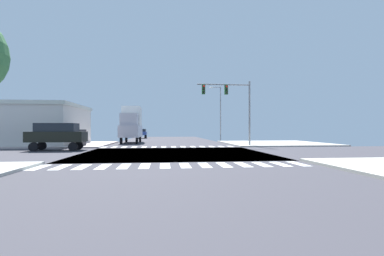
% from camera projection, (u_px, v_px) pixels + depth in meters
% --- Properties ---
extents(ground, '(90.00, 90.00, 0.05)m').
position_uv_depth(ground, '(174.00, 153.00, 21.04)').
color(ground, '#3B393F').
extents(sidewalk_corner_ne, '(12.00, 12.00, 0.14)m').
position_uv_depth(sidewalk_corner_ne, '(274.00, 143.00, 34.36)').
color(sidewalk_corner_ne, '#B2ADA3').
rests_on(sidewalk_corner_ne, ground).
extents(sidewalk_corner_nw, '(12.00, 12.00, 0.14)m').
position_uv_depth(sidewalk_corner_nw, '(57.00, 144.00, 31.59)').
color(sidewalk_corner_nw, '#B7A7A4').
rests_on(sidewalk_corner_nw, ground).
extents(crosswalk_near, '(13.50, 2.00, 0.01)m').
position_uv_depth(crosswalk_near, '(175.00, 165.00, 13.76)').
color(crosswalk_near, silver).
rests_on(crosswalk_near, ground).
extents(crosswalk_far, '(13.50, 2.00, 0.01)m').
position_uv_depth(crosswalk_far, '(169.00, 147.00, 28.28)').
color(crosswalk_far, silver).
rests_on(crosswalk_far, ground).
extents(traffic_signal_mast, '(5.78, 0.55, 6.98)m').
position_uv_depth(traffic_signal_mast, '(230.00, 98.00, 29.18)').
color(traffic_signal_mast, gray).
rests_on(traffic_signal_mast, ground).
extents(street_lamp, '(1.78, 0.32, 8.23)m').
position_uv_depth(street_lamp, '(219.00, 109.00, 41.21)').
color(street_lamp, gray).
rests_on(street_lamp, ground).
extents(bank_building, '(16.57, 10.64, 4.67)m').
position_uv_depth(bank_building, '(12.00, 125.00, 31.23)').
color(bank_building, beige).
rests_on(bank_building, ground).
extents(box_truck_nearside_1, '(2.40, 7.20, 4.85)m').
position_uv_depth(box_truck_nearside_1, '(131.00, 124.00, 36.54)').
color(box_truck_nearside_1, black).
rests_on(box_truck_nearside_1, ground).
extents(sedan_queued_2, '(1.80, 4.30, 1.88)m').
position_uv_depth(sedan_queued_2, '(142.00, 133.00, 55.27)').
color(sedan_queued_2, black).
rests_on(sedan_queued_2, ground).
extents(suv_leading_1, '(4.60, 1.96, 2.34)m').
position_uv_depth(suv_leading_1, '(57.00, 134.00, 23.48)').
color(suv_leading_1, black).
rests_on(suv_leading_1, ground).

